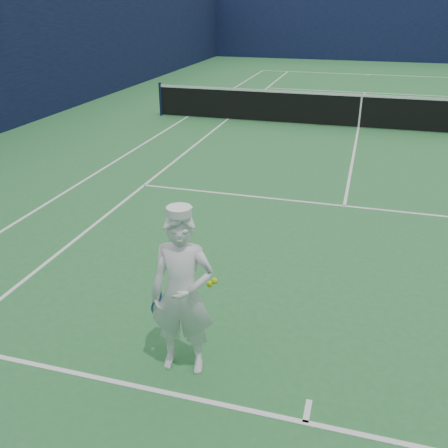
# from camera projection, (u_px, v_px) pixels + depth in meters

# --- Properties ---
(ground) EXTENTS (80.00, 80.00, 0.00)m
(ground) POSITION_uv_depth(u_px,v_px,m) (358.00, 128.00, 15.02)
(ground) COLOR #2B7137
(ground) RESTS_ON ground
(court_markings) EXTENTS (11.03, 23.83, 0.01)m
(court_markings) POSITION_uv_depth(u_px,v_px,m) (358.00, 128.00, 15.01)
(court_markings) COLOR white
(court_markings) RESTS_ON ground
(windscreen_fence) EXTENTS (20.12, 36.12, 4.00)m
(windscreen_fence) POSITION_uv_depth(u_px,v_px,m) (366.00, 59.00, 14.19)
(windscreen_fence) COLOR #0F1639
(windscreen_fence) RESTS_ON ground
(tennis_net) EXTENTS (12.88, 0.09, 1.07)m
(tennis_net) POSITION_uv_depth(u_px,v_px,m) (360.00, 110.00, 14.79)
(tennis_net) COLOR #141E4C
(tennis_net) RESTS_ON ground
(tennis_player) EXTENTS (0.80, 0.50, 1.84)m
(tennis_player) POSITION_uv_depth(u_px,v_px,m) (182.00, 294.00, 4.99)
(tennis_player) COLOR white
(tennis_player) RESTS_ON ground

